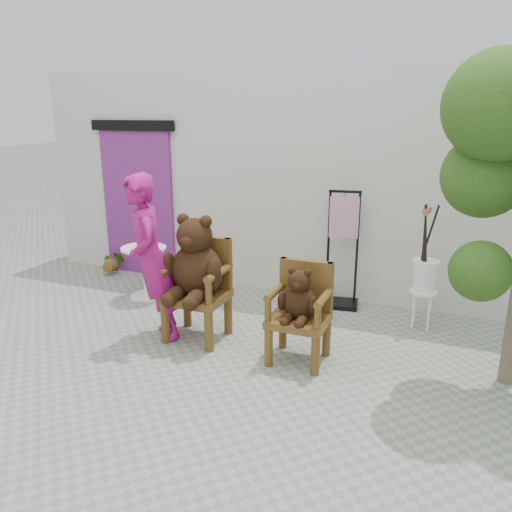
# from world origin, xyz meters

# --- Properties ---
(ground_plane) EXTENTS (60.00, 60.00, 0.00)m
(ground_plane) POSITION_xyz_m (0.00, 0.00, 0.00)
(ground_plane) COLOR gray
(ground_plane) RESTS_ON ground
(back_wall) EXTENTS (9.00, 1.00, 3.00)m
(back_wall) POSITION_xyz_m (0.00, 3.10, 1.50)
(back_wall) COLOR beige
(back_wall) RESTS_ON ground
(doorway) EXTENTS (1.40, 0.11, 2.33)m
(doorway) POSITION_xyz_m (-3.00, 2.58, 1.16)
(doorway) COLOR #70256F
(doorway) RESTS_ON ground
(chair_big) EXTENTS (0.68, 0.74, 1.41)m
(chair_big) POSITION_xyz_m (-1.06, 0.82, 0.79)
(chair_big) COLOR #4C3110
(chair_big) RESTS_ON ground
(chair_small) EXTENTS (0.57, 0.53, 1.00)m
(chair_small) POSITION_xyz_m (0.14, 0.76, 0.60)
(chair_small) COLOR #4C3110
(chair_small) RESTS_ON ground
(person) EXTENTS (0.77, 0.79, 1.83)m
(person) POSITION_xyz_m (-1.49, 0.64, 0.92)
(person) COLOR #A01368
(person) RESTS_ON ground
(cafe_table) EXTENTS (0.60, 0.60, 0.70)m
(cafe_table) POSITION_xyz_m (-2.32, 1.68, 0.44)
(cafe_table) COLOR white
(cafe_table) RESTS_ON ground
(display_stand) EXTENTS (0.50, 0.42, 1.51)m
(display_stand) POSITION_xyz_m (0.21, 2.35, 0.58)
(display_stand) COLOR black
(display_stand) RESTS_ON ground
(stool_bucket) EXTENTS (0.32, 0.32, 1.46)m
(stool_bucket) POSITION_xyz_m (1.23, 2.05, 0.64)
(stool_bucket) COLOR white
(stool_bucket) RESTS_ON ground
(potted_plant) EXTENTS (0.40, 0.38, 0.37)m
(potted_plant) POSITION_xyz_m (-3.40, 2.35, 0.18)
(potted_plant) COLOR #1A380F
(potted_plant) RESTS_ON ground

